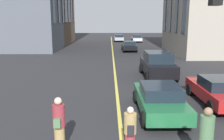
% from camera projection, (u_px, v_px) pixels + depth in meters
% --- Properties ---
extents(lane_centre_line, '(80.00, 0.16, 0.01)m').
position_uv_depth(lane_centre_line, '(114.00, 61.00, 25.28)').
color(lane_centre_line, '#D8C64C').
rests_on(lane_centre_line, ground_plane).
extents(car_black_near, '(4.40, 1.95, 1.37)m').
position_uv_depth(car_black_near, '(129.00, 46.00, 33.23)').
color(car_black_near, black).
rests_on(car_black_near, ground_plane).
extents(car_red_trailing, '(4.40, 1.95, 1.37)m').
position_uv_depth(car_red_trailing, '(218.00, 90.00, 11.97)').
color(car_red_trailing, '#B21E1E').
rests_on(car_red_trailing, ground_plane).
extents(car_black_far, '(4.70, 2.14, 1.88)m').
position_uv_depth(car_black_far, '(158.00, 64.00, 17.61)').
color(car_black_far, black).
rests_on(car_black_far, ground_plane).
extents(car_silver_parked_b, '(4.40, 1.95, 1.37)m').
position_uv_depth(car_silver_parked_b, '(119.00, 38.00, 49.16)').
color(car_silver_parked_b, '#B7BABF').
rests_on(car_silver_parked_b, ground_plane).
extents(car_white_mid, '(3.90, 1.89, 1.40)m').
position_uv_depth(car_white_mid, '(137.00, 38.00, 47.65)').
color(car_white_mid, silver).
rests_on(car_white_mid, ground_plane).
extents(car_green_parked_a, '(4.40, 1.95, 1.37)m').
position_uv_depth(car_green_parked_a, '(159.00, 99.00, 10.68)').
color(car_green_parked_a, '#1E6038').
rests_on(car_green_parked_a, ground_plane).
extents(pedestrian_near, '(0.38, 0.38, 1.78)m').
position_uv_depth(pedestrian_near, '(206.00, 138.00, 6.67)').
color(pedestrian_near, beige).
rests_on(pedestrian_near, ground_plane).
extents(pedestrian_companion, '(0.50, 0.38, 1.78)m').
position_uv_depth(pedestrian_companion, '(59.00, 125.00, 7.55)').
color(pedestrian_companion, '#997F4C').
rests_on(pedestrian_companion, ground_plane).
extents(pedestrian_far, '(0.50, 0.38, 1.56)m').
position_uv_depth(pedestrian_far, '(130.00, 132.00, 7.33)').
color(pedestrian_far, maroon).
rests_on(pedestrian_far, ground_plane).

